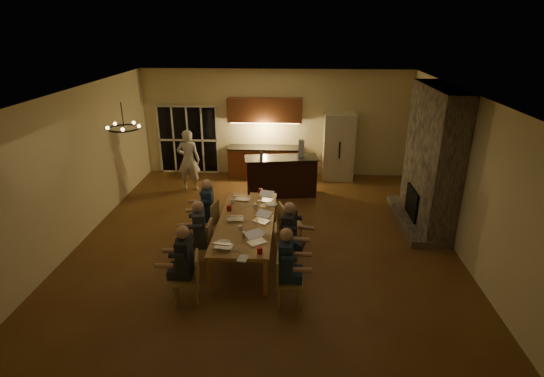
{
  "coord_description": "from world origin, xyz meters",
  "views": [
    {
      "loc": [
        0.61,
        -8.11,
        4.48
      ],
      "look_at": [
        0.13,
        0.3,
        1.15
      ],
      "focal_mm": 28.0,
      "sensor_mm": 36.0,
      "label": 1
    }
  ],
  "objects_px": {
    "person_left_near": "(185,263)",
    "plate_near": "(259,233)",
    "refrigerator": "(339,147)",
    "plate_far": "(271,204)",
    "laptop_f": "(265,196)",
    "chair_right_mid": "(286,248)",
    "laptop_b": "(257,237)",
    "plate_left": "(223,243)",
    "chair_left_near": "(186,279)",
    "person_right_near": "(286,266)",
    "dining_table": "(247,237)",
    "chair_left_mid": "(200,243)",
    "bar_bottle": "(261,154)",
    "person_right_mid": "(289,236)",
    "can_cola": "(249,192)",
    "laptop_d": "(261,216)",
    "chandelier": "(124,128)",
    "mug_mid": "(255,206)",
    "standing_person": "(189,160)",
    "laptop_c": "(235,214)",
    "chair_right_far": "(291,223)",
    "redcup_mid": "(229,208)",
    "laptop_a": "(224,241)",
    "mug_front": "(240,228)",
    "redcup_far": "(261,191)",
    "person_left_far": "(208,209)",
    "person_left_mid": "(200,234)",
    "can_silver": "(244,235)",
    "redcup_near": "(260,250)",
    "chair_right_near": "(290,280)",
    "bar_island": "(281,176)",
    "mug_back": "(232,202)",
    "laptop_e": "(242,195)",
    "bar_blender": "(301,148)"
  },
  "relations": [
    {
      "from": "chair_right_far",
      "to": "person_left_near",
      "type": "distance_m",
      "value": 2.74
    },
    {
      "from": "laptop_d",
      "to": "mug_mid",
      "type": "bearing_deg",
      "value": 133.33
    },
    {
      "from": "redcup_far",
      "to": "plate_far",
      "type": "bearing_deg",
      "value": -65.04
    },
    {
      "from": "person_left_near",
      "to": "laptop_b",
      "type": "distance_m",
      "value": 1.35
    },
    {
      "from": "chair_left_mid",
      "to": "person_left_near",
      "type": "relative_size",
      "value": 0.64
    },
    {
      "from": "plate_near",
      "to": "chandelier",
      "type": "bearing_deg",
      "value": -179.21
    },
    {
      "from": "dining_table",
      "to": "person_left_near",
      "type": "bearing_deg",
      "value": -118.75
    },
    {
      "from": "chair_left_near",
      "to": "mug_front",
      "type": "relative_size",
      "value": 8.9
    },
    {
      "from": "refrigerator",
      "to": "standing_person",
      "type": "distance_m",
      "value": 4.4
    },
    {
      "from": "laptop_f",
      "to": "redcup_mid",
      "type": "relative_size",
      "value": 2.67
    },
    {
      "from": "laptop_d",
      "to": "plate_far",
      "type": "bearing_deg",
      "value": 107.35
    },
    {
      "from": "refrigerator",
      "to": "person_left_near",
      "type": "xyz_separation_m",
      "value": [
        -3.1,
        -6.18,
        -0.31
      ]
    },
    {
      "from": "chair_right_far",
      "to": "person_right_mid",
      "type": "xyz_separation_m",
      "value": [
        -0.02,
        -1.03,
        0.24
      ]
    },
    {
      "from": "person_right_mid",
      "to": "bar_blender",
      "type": "height_order",
      "value": "bar_blender"
    },
    {
      "from": "bar_bottle",
      "to": "person_right_mid",
      "type": "bearing_deg",
      "value": -77.29
    },
    {
      "from": "chair_right_mid",
      "to": "mug_mid",
      "type": "xyz_separation_m",
      "value": [
        -0.69,
        1.12,
        0.36
      ]
    },
    {
      "from": "laptop_a",
      "to": "can_silver",
      "type": "bearing_deg",
      "value": -122.12
    },
    {
      "from": "bar_bottle",
      "to": "chair_left_near",
      "type": "bearing_deg",
      "value": -100.63
    },
    {
      "from": "chair_left_mid",
      "to": "laptop_b",
      "type": "relative_size",
      "value": 2.78
    },
    {
      "from": "chair_left_near",
      "to": "can_cola",
      "type": "distance_m",
      "value": 3.14
    },
    {
      "from": "laptop_f",
      "to": "chair_right_mid",
      "type": "bearing_deg",
      "value": -58.36
    },
    {
      "from": "chandelier",
      "to": "laptop_d",
      "type": "bearing_deg",
      "value": 13.26
    },
    {
      "from": "person_left_near",
      "to": "plate_near",
      "type": "bearing_deg",
      "value": 128.89
    },
    {
      "from": "person_left_far",
      "to": "laptop_b",
      "type": "height_order",
      "value": "person_left_far"
    },
    {
      "from": "refrigerator",
      "to": "laptop_f",
      "type": "bearing_deg",
      "value": -118.35
    },
    {
      "from": "refrigerator",
      "to": "plate_far",
      "type": "height_order",
      "value": "refrigerator"
    },
    {
      "from": "standing_person",
      "to": "mug_front",
      "type": "xyz_separation_m",
      "value": [
        1.94,
        -3.94,
        -0.07
      ]
    },
    {
      "from": "person_left_near",
      "to": "can_silver",
      "type": "relative_size",
      "value": 11.5
    },
    {
      "from": "laptop_b",
      "to": "plate_left",
      "type": "xyz_separation_m",
      "value": [
        -0.61,
        -0.06,
        -0.1
      ]
    },
    {
      "from": "chair_right_far",
      "to": "laptop_c",
      "type": "bearing_deg",
      "value": 96.68
    },
    {
      "from": "chandelier",
      "to": "laptop_e",
      "type": "relative_size",
      "value": 1.78
    },
    {
      "from": "bar_bottle",
      "to": "bar_blender",
      "type": "distance_m",
      "value": 1.09
    },
    {
      "from": "person_left_near",
      "to": "mug_back",
      "type": "relative_size",
      "value": 13.8
    },
    {
      "from": "laptop_a",
      "to": "laptop_b",
      "type": "xyz_separation_m",
      "value": [
        0.57,
        0.19,
        0.0
      ]
    },
    {
      "from": "chair_left_near",
      "to": "person_right_near",
      "type": "relative_size",
      "value": 0.64
    },
    {
      "from": "person_left_mid",
      "to": "redcup_near",
      "type": "xyz_separation_m",
      "value": [
        1.22,
        -0.77,
        0.12
      ]
    },
    {
      "from": "person_left_mid",
      "to": "redcup_far",
      "type": "height_order",
      "value": "person_left_mid"
    },
    {
      "from": "dining_table",
      "to": "chair_left_mid",
      "type": "bearing_deg",
      "value": -153.95
    },
    {
      "from": "laptop_c",
      "to": "laptop_f",
      "type": "relative_size",
      "value": 1.0
    },
    {
      "from": "chair_right_near",
      "to": "laptop_c",
      "type": "xyz_separation_m",
      "value": [
        -1.13,
        1.65,
        0.42
      ]
    },
    {
      "from": "laptop_d",
      "to": "can_cola",
      "type": "xyz_separation_m",
      "value": [
        -0.4,
        1.4,
        -0.05
      ]
    },
    {
      "from": "mug_back",
      "to": "plate_near",
      "type": "xyz_separation_m",
      "value": [
        0.7,
        -1.36,
        -0.04
      ]
    },
    {
      "from": "mug_mid",
      "to": "dining_table",
      "type": "bearing_deg",
      "value": -102.72
    },
    {
      "from": "bar_island",
      "to": "person_left_mid",
      "type": "height_order",
      "value": "person_left_mid"
    },
    {
      "from": "person_right_near",
      "to": "laptop_e",
      "type": "distance_m",
      "value": 2.82
    },
    {
      "from": "standing_person",
      "to": "redcup_mid",
      "type": "relative_size",
      "value": 14.44
    },
    {
      "from": "person_right_mid",
      "to": "laptop_a",
      "type": "height_order",
      "value": "person_right_mid"
    },
    {
      "from": "laptop_f",
      "to": "plate_left",
      "type": "xyz_separation_m",
      "value": [
        -0.61,
        -2.0,
        -0.1
      ]
    },
    {
      "from": "chandelier",
      "to": "plate_near",
      "type": "bearing_deg",
      "value": 0.79
    },
    {
      "from": "bar_island",
      "to": "redcup_far",
      "type": "bearing_deg",
      "value": -111.6
    }
  ]
}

